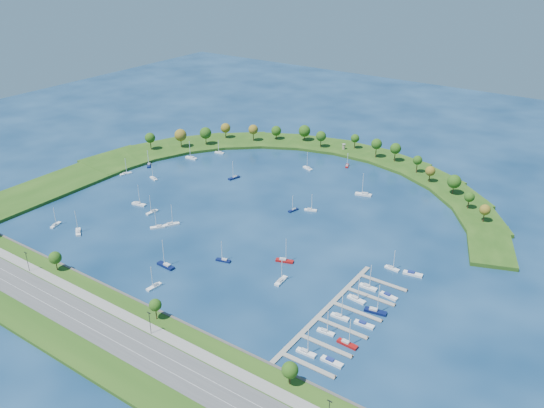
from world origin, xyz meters
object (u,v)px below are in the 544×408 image
Objects in this scene: moored_boat_10 at (308,168)px; docked_boat_4 at (340,316)px; moored_boat_14 at (310,209)px; docked_boat_7 at (375,311)px; docked_boat_9 at (389,296)px; docked_boat_10 at (392,268)px; moored_boat_16 at (126,173)px; moored_boat_11 at (364,194)px; moored_boat_0 at (281,280)px; moored_boat_21 at (56,224)px; moored_boat_7 at (149,165)px; moored_boat_6 at (171,224)px; docked_boat_6 at (356,299)px; moored_boat_3 at (347,165)px; docked_boat_11 at (413,274)px; moored_boat_4 at (293,210)px; docked_boat_8 at (368,287)px; moored_boat_17 at (234,177)px; harbor_tower at (344,147)px; docked_boat_1 at (332,362)px; dock_system at (340,316)px; docked_boat_5 at (364,324)px; moored_boat_18 at (152,212)px; moored_boat_19 at (158,227)px; docked_boat_3 at (347,343)px; docked_boat_0 at (306,352)px; moored_boat_2 at (78,232)px; moored_boat_13 at (139,204)px; docked_boat_2 at (326,331)px; moored_boat_1 at (154,178)px; moored_boat_12 at (223,260)px; moored_boat_15 at (166,265)px; moored_boat_5 at (219,152)px; moored_boat_20 at (154,286)px.

moored_boat_10 is 163.83m from docked_boat_4.
docked_boat_7 reaches higher than moored_boat_14.
docked_boat_10 is at bearing 118.67° from docked_boat_9.
docked_boat_4 reaches higher than moored_boat_16.
moored_boat_0 is at bearing 80.87° from moored_boat_11.
moored_boat_7 is at bearing -2.98° from moored_boat_21.
moored_boat_21 is (23.71, -71.72, -0.02)m from moored_boat_16.
moored_boat_7 reaches higher than moored_boat_21.
docked_boat_6 is at bearing -59.93° from moored_boat_6.
moored_boat_3 reaches higher than docked_boat_11.
moored_boat_16 is at bearing 108.79° from moored_boat_3.
docked_boat_8 reaches higher than moored_boat_4.
moored_boat_17 is 114.31m from moored_boat_21.
harbor_tower is 0.35× the size of moored_boat_16.
moored_boat_17 is at bearing 140.54° from docked_boat_1.
dock_system is at bearing -74.41° from moored_boat_14.
docked_boat_5 is at bearing -76.21° from docked_boat_10.
moored_boat_21 is at bearing -162.66° from docked_boat_6.
moored_boat_17 is 156.55m from docked_boat_4.
moored_boat_3 is 0.87× the size of moored_boat_18.
docked_boat_6 is at bearing 128.09° from moored_boat_19.
moored_boat_4 is 118.29m from docked_boat_3.
moored_boat_6 is 125.78m from docked_boat_9.
docked_boat_1 reaches higher than docked_boat_9.
moored_boat_21 is at bearing -168.88° from docked_boat_11.
moored_boat_10 is 1.06× the size of moored_boat_18.
moored_boat_2 is at bearing 172.85° from docked_boat_0.
moored_boat_2 is 42.37m from moored_boat_13.
docked_boat_9 is at bearing 132.59° from moored_boat_19.
moored_boat_1 is at bearing 152.98° from docked_boat_2.
docked_boat_3 is at bearing -62.96° from docked_boat_6.
docked_boat_0 reaches higher than moored_boat_14.
dock_system is 7.46× the size of moored_boat_12.
moored_boat_0 is 1.40× the size of docked_boat_1.
moored_boat_15 is at bearing -157.43° from docked_boat_11.
moored_boat_18 is at bearing -178.84° from docked_boat_8.
docked_boat_3 is at bearing -88.76° from moored_boat_16.
docked_boat_3 is 1.01× the size of docked_boat_8.
moored_boat_3 is at bearing -171.27° from moored_boat_5.
moored_boat_18 is at bearing 90.12° from moored_boat_10.
docked_boat_4 reaches higher than harbor_tower.
moored_boat_4 is at bearing 87.45° from moored_boat_17.
moored_boat_1 is 0.96× the size of moored_boat_12.
moored_boat_10 is 143.32m from docked_boat_8.
moored_boat_13 is 1.39× the size of docked_boat_11.
moored_boat_0 is at bearing 144.03° from docked_boat_1.
moored_boat_12 reaches higher than docked_boat_9.
moored_boat_14 is 0.86× the size of moored_boat_17.
moored_boat_20 is at bearing 152.20° from moored_boat_1.
moored_boat_3 is 131.09m from docked_boat_10.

